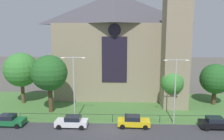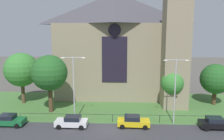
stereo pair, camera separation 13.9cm
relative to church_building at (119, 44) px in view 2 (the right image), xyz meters
name	(u,v)px [view 2 (the right image)]	position (x,y,z in m)	size (l,w,h in m)	color
ground	(111,105)	(-1.25, -7.06, -10.27)	(160.00, 160.00, 0.00)	#56544C
road_asphalt	(107,137)	(-1.25, -19.06, -10.27)	(120.00, 8.00, 0.01)	#38383D
grass_verge	(111,109)	(-1.25, -9.06, -10.27)	(120.00, 20.00, 0.01)	#477538
church_building	(119,44)	(0.00, 0.00, 0.00)	(23.20, 16.20, 26.00)	gray
iron_railing	(112,116)	(-0.77, -14.56, -9.32)	(26.21, 0.07, 1.13)	black
tree_left_near	(49,73)	(-10.63, -10.69, -4.09)	(5.52, 5.52, 8.99)	#4C3823
tree_right_far	(215,79)	(16.55, -5.92, -5.75)	(5.15, 5.15, 7.13)	#4C3823
tree_left_far	(22,70)	(-16.96, -6.38, -4.31)	(5.92, 5.92, 8.95)	brown
tree_right_near	(172,83)	(8.62, -8.67, -5.93)	(3.69, 3.69, 6.23)	#4C3823
streetlamp_near	(74,81)	(-6.05, -14.66, -4.49)	(3.37, 0.26, 9.23)	#B2B2B7
streetlamp_far	(175,83)	(7.64, -14.66, -4.63)	(3.37, 0.26, 8.97)	#B2B2B7
parked_car_green	(9,120)	(-14.63, -16.26, -9.53)	(4.22, 2.06, 1.51)	#196033
parked_car_white	(72,122)	(-6.06, -16.40, -9.53)	(4.23, 2.08, 1.51)	silver
parked_car_yellow	(133,121)	(2.04, -15.99, -9.53)	(4.27, 2.16, 1.51)	gold
parked_car_black	(216,123)	(12.71, -16.13, -9.53)	(4.24, 2.11, 1.51)	black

